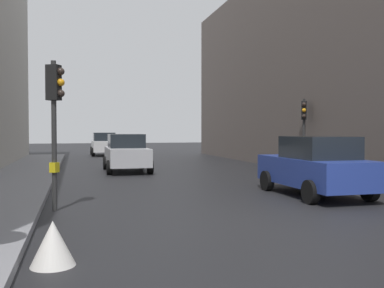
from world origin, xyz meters
The scene contains 9 objects.
ground_plane centered at (0.00, 0.00, 0.00)m, with size 120.00×120.00×0.00m, color black.
sidewalk_kerb centered at (-6.79, 6.00, 0.08)m, with size 2.56×40.00×0.16m, color gray.
building_facade_right centered at (11.52, 13.22, 5.47)m, with size 12.00×28.38×10.94m, color #5B514C.
traffic_light_mid_street centered at (5.20, 9.62, 2.31)m, with size 0.36×0.45×3.35m.
traffic_light_near_right centered at (-5.19, 2.77, 2.48)m, with size 0.45×0.36×3.59m.
car_blue_van centered at (2.13, 3.39, 0.88)m, with size 2.03×4.21×1.76m.
car_silver_hatchback centered at (-2.40, 12.62, 0.88)m, with size 2.04×4.21×1.76m.
car_white_compact centered at (-2.58, 26.63, 0.88)m, with size 2.03×4.21×1.76m.
warning_sign_triangle centered at (-5.04, -1.70, 0.33)m, with size 0.64×0.64×0.65m, color silver.
Camera 1 is at (-4.72, -8.23, 1.94)m, focal length 41.26 mm.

